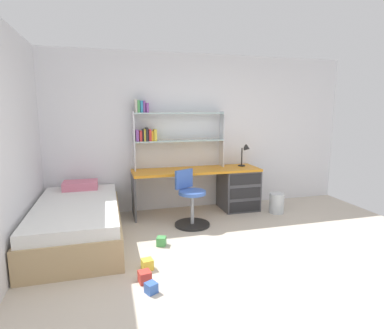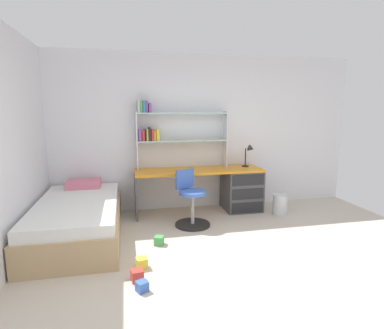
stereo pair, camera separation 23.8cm
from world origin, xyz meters
The scene contains 12 objects.
ground_plane centered at (0.00, 0.00, -0.01)m, with size 5.73×6.41×0.02m, color beige.
room_shell centered at (-1.26, 1.29, 1.31)m, with size 5.73×6.41×2.61m.
desk centered at (0.58, 2.38, 0.41)m, with size 2.10×0.60×0.73m.
bookshelf_hutch centered at (-0.45, 2.57, 1.39)m, with size 1.51×0.22×1.13m.
desk_lamp centered at (0.92, 2.43, 0.98)m, with size 0.20×0.17×0.38m.
swivel_chair centered at (-0.23, 1.83, 0.33)m, with size 0.52×0.52×0.82m.
bed_platform centered at (-1.81, 1.68, 0.25)m, with size 1.08×2.03×0.63m.
waste_bin centered at (1.29, 1.99, 0.17)m, with size 0.24×0.24×0.33m, color silver.
toy_block_blue_0 centered at (-1.05, 0.23, 0.05)m, with size 0.10×0.10×0.10m, color #3860B7.
toy_block_red_1 centered at (-1.09, 0.42, 0.06)m, with size 0.12×0.12×0.12m, color red.
toy_block_yellow_2 centered at (-1.03, 0.67, 0.06)m, with size 0.11×0.11×0.11m, color gold.
toy_block_green_3 centered at (-0.78, 1.23, 0.06)m, with size 0.11×0.11×0.11m, color #479E51.
Camera 2 is at (-1.16, -2.52, 1.69)m, focal length 29.23 mm.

